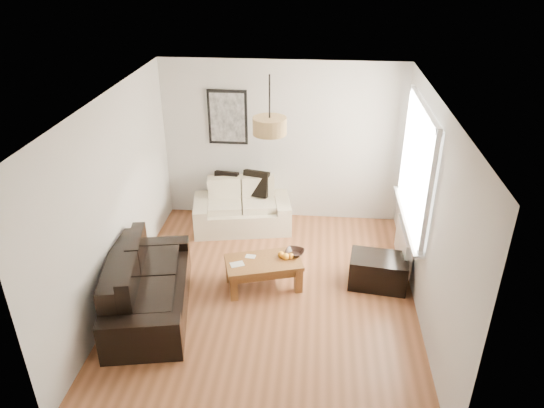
# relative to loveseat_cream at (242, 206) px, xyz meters

# --- Properties ---
(floor) EXTENTS (4.50, 4.50, 0.00)m
(floor) POSITION_rel_loveseat_cream_xyz_m (0.60, -1.78, -0.38)
(floor) COLOR brown
(floor) RESTS_ON ground
(ceiling) EXTENTS (3.80, 4.50, 0.00)m
(ceiling) POSITION_rel_loveseat_cream_xyz_m (0.60, -1.78, 2.22)
(ceiling) COLOR white
(ceiling) RESTS_ON floor
(wall_back) EXTENTS (3.80, 0.04, 2.60)m
(wall_back) POSITION_rel_loveseat_cream_xyz_m (0.60, 0.47, 0.92)
(wall_back) COLOR silver
(wall_back) RESTS_ON floor
(wall_front) EXTENTS (3.80, 0.04, 2.60)m
(wall_front) POSITION_rel_loveseat_cream_xyz_m (0.60, -4.03, 0.92)
(wall_front) COLOR silver
(wall_front) RESTS_ON floor
(wall_left) EXTENTS (0.04, 4.50, 2.60)m
(wall_left) POSITION_rel_loveseat_cream_xyz_m (-1.30, -1.78, 0.92)
(wall_left) COLOR silver
(wall_left) RESTS_ON floor
(wall_right) EXTENTS (0.04, 4.50, 2.60)m
(wall_right) POSITION_rel_loveseat_cream_xyz_m (2.50, -1.78, 0.92)
(wall_right) COLOR silver
(wall_right) RESTS_ON floor
(window_bay) EXTENTS (0.14, 1.90, 1.60)m
(window_bay) POSITION_rel_loveseat_cream_xyz_m (2.46, -0.98, 1.22)
(window_bay) COLOR white
(window_bay) RESTS_ON wall_right
(radiator) EXTENTS (0.10, 0.90, 0.52)m
(radiator) POSITION_rel_loveseat_cream_xyz_m (2.42, -0.98, 0.00)
(radiator) COLOR white
(radiator) RESTS_ON wall_right
(poster) EXTENTS (0.62, 0.04, 0.87)m
(poster) POSITION_rel_loveseat_cream_xyz_m (-0.25, 0.44, 1.32)
(poster) COLOR black
(poster) RESTS_ON wall_back
(pendant_shade) EXTENTS (0.40, 0.40, 0.20)m
(pendant_shade) POSITION_rel_loveseat_cream_xyz_m (0.60, -1.48, 1.85)
(pendant_shade) COLOR tan
(pendant_shade) RESTS_ON ceiling
(loveseat_cream) EXTENTS (1.64, 1.09, 0.76)m
(loveseat_cream) POSITION_rel_loveseat_cream_xyz_m (0.00, 0.00, 0.00)
(loveseat_cream) COLOR #BAAE95
(loveseat_cream) RESTS_ON floor
(sofa_leather) EXTENTS (1.24, 1.99, 0.80)m
(sofa_leather) POSITION_rel_loveseat_cream_xyz_m (-0.83, -2.21, 0.02)
(sofa_leather) COLOR black
(sofa_leather) RESTS_ON floor
(coffee_table) EXTENTS (1.10, 0.80, 0.40)m
(coffee_table) POSITION_rel_loveseat_cream_xyz_m (0.52, -1.57, -0.18)
(coffee_table) COLOR brown
(coffee_table) RESTS_ON floor
(ottoman) EXTENTS (0.81, 0.58, 0.43)m
(ottoman) POSITION_rel_loveseat_cream_xyz_m (2.05, -1.39, -0.16)
(ottoman) COLOR black
(ottoman) RESTS_ON floor
(cushion_left) EXTENTS (0.39, 0.16, 0.38)m
(cushion_left) POSITION_rel_loveseat_cream_xyz_m (-0.27, 0.18, 0.30)
(cushion_left) COLOR black
(cushion_left) RESTS_ON loveseat_cream
(cushion_right) EXTENTS (0.43, 0.22, 0.41)m
(cushion_right) POSITION_rel_loveseat_cream_xyz_m (0.21, 0.18, 0.32)
(cushion_right) COLOR black
(cushion_right) RESTS_ON loveseat_cream
(fruit_bowl) EXTENTS (0.31, 0.31, 0.06)m
(fruit_bowl) POSITION_rel_loveseat_cream_xyz_m (0.92, -1.38, 0.06)
(fruit_bowl) COLOR black
(fruit_bowl) RESTS_ON coffee_table
(orange_a) EXTENTS (0.10, 0.10, 0.09)m
(orange_a) POSITION_rel_loveseat_cream_xyz_m (0.81, -1.50, 0.07)
(orange_a) COLOR orange
(orange_a) RESTS_ON fruit_bowl
(orange_b) EXTENTS (0.10, 0.10, 0.08)m
(orange_b) POSITION_rel_loveseat_cream_xyz_m (0.87, -1.48, 0.07)
(orange_b) COLOR orange
(orange_b) RESTS_ON fruit_bowl
(orange_c) EXTENTS (0.11, 0.11, 0.09)m
(orange_c) POSITION_rel_loveseat_cream_xyz_m (0.75, -1.46, 0.07)
(orange_c) COLOR orange
(orange_c) RESTS_ON fruit_bowl
(papers) EXTENTS (0.21, 0.18, 0.01)m
(papers) POSITION_rel_loveseat_cream_xyz_m (0.19, -1.68, 0.03)
(papers) COLOR silver
(papers) RESTS_ON coffee_table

